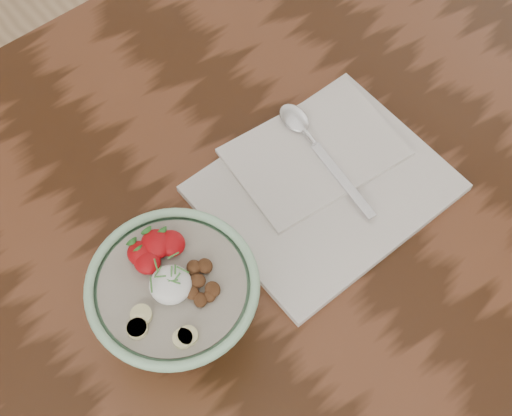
# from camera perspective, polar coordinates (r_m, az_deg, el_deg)

# --- Properties ---
(table) EXTENTS (1.60, 0.90, 0.75)m
(table) POSITION_cam_1_polar(r_m,az_deg,el_deg) (0.94, -5.98, -7.81)
(table) COLOR #351C0D
(table) RESTS_ON ground
(breakfast_bowl) EXTENTS (0.18, 0.18, 0.12)m
(breakfast_bowl) POSITION_cam_1_polar(r_m,az_deg,el_deg) (0.78, -6.46, -7.22)
(breakfast_bowl) COLOR #9BD0A3
(breakfast_bowl) RESTS_ON table
(napkin) EXTENTS (0.29, 0.25, 0.02)m
(napkin) POSITION_cam_1_polar(r_m,az_deg,el_deg) (0.91, 5.33, 2.22)
(napkin) COLOR silver
(napkin) RESTS_ON table
(spoon) EXTENTS (0.05, 0.20, 0.01)m
(spoon) POSITION_cam_1_polar(r_m,az_deg,el_deg) (0.93, 4.02, 6.00)
(spoon) COLOR silver
(spoon) RESTS_ON napkin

